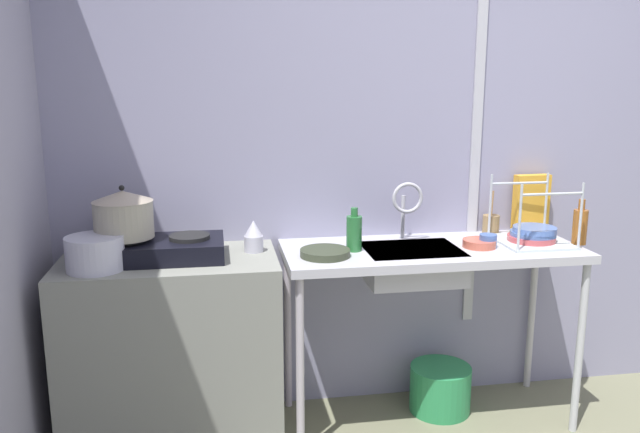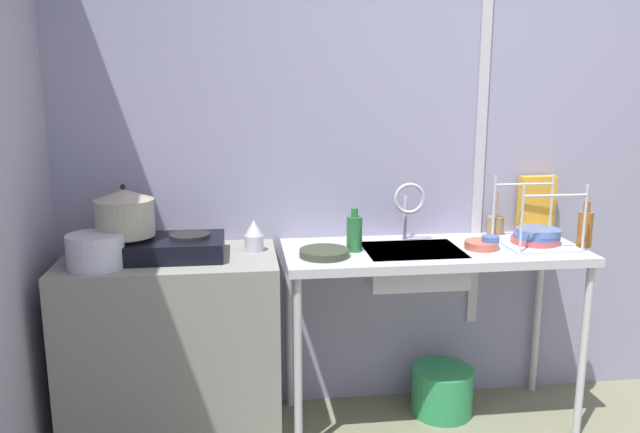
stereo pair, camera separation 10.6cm
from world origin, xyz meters
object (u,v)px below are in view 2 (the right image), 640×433
Objects in this scene: percolator at (254,236)px; utensil_jar at (495,225)px; sink_basin at (412,265)px; stove at (159,247)px; bottle_by_rack at (585,228)px; bucket_on_floor at (442,391)px; pot_beside_stove at (96,251)px; frying_pan at (324,253)px; faucet at (409,202)px; cup_by_rack at (490,242)px; pot_on_left_burner at (125,213)px; small_bowl_on_drainboard at (481,245)px; cereal_box at (537,205)px; bottle_by_sink at (354,233)px; dish_rack at (536,236)px.

percolator is 0.66× the size of utensil_jar.
percolator is 0.74m from sink_basin.
percolator is (0.42, 0.06, 0.02)m from stove.
stove is at bearing 178.24° from bottle_by_rack.
pot_beside_stove is at bearing -173.45° from bucket_on_floor.
bucket_on_floor is (0.61, 0.14, -0.77)m from frying_pan.
percolator is 1.24m from bucket_on_floor.
utensil_jar is (0.49, 0.22, 0.12)m from sink_basin.
faucet reaches higher than sink_basin.
bucket_on_floor is (0.18, -0.08, -0.95)m from faucet.
frying_pan is at bearing -171.45° from sink_basin.
stove is at bearing -172.15° from percolator.
pot_beside_stove is at bearing -177.60° from cup_by_rack.
pot_beside_stove is (-0.24, -0.12, 0.02)m from stove.
sink_basin is 0.31m from faucet.
percolator reaches higher than stove.
pot_on_left_burner is 1.65m from cup_by_rack.
small_bowl_on_drainboard is 0.53× the size of cereal_box.
pot_on_left_burner is at bearing -174.06° from percolator.
small_bowl_on_drainboard is 0.71× the size of bottle_by_rack.
stove is 1.86m from cereal_box.
faucet is at bearing 150.02° from small_bowl_on_drainboard.
frying_pan is 1.11× the size of bottle_by_sink.
pot_on_left_burner reaches higher than bottle_by_rack.
faucet reaches higher than bucket_on_floor.
bucket_on_floor is (-0.12, 0.10, -0.78)m from small_bowl_on_drainboard.
pot_beside_stove is 1.08× the size of bottle_by_rack.
cereal_box is (0.10, 0.23, 0.10)m from dish_rack.
bottle_by_sink is at bearing -172.45° from bucket_on_floor.
pot_beside_stove is 0.71× the size of dish_rack.
pot_beside_stove is 1.79m from bucket_on_floor.
faucet reaches higher than utensil_jar.
bottle_by_sink is at bearing -0.21° from stove.
faucet is 0.52m from frying_pan.
percolator is 1.44m from cereal_box.
percolator is at bearing 174.37° from sink_basin.
small_bowl_on_drainboard is at bearing -149.56° from cereal_box.
utensil_jar is (1.63, 0.21, 0.00)m from stove.
stove is 1.74m from dish_rack.
bucket_on_floor is at bearing 0.06° from percolator.
bottle_by_sink reaches higher than sink_basin.
bottle_by_rack is at bearing 1.64° from pot_beside_stove.
dish_rack is at bearing -0.33° from stove.
small_bowl_on_drainboard is 0.79m from bucket_on_floor.
pot_beside_stove is 2.92× the size of cup_by_rack.
percolator is at bearing 5.94° from pot_on_left_burner.
utensil_jar is (1.87, 0.33, -0.02)m from pot_beside_stove.
pot_on_left_burner is at bearing 174.89° from frying_pan.
bottle_by_sink is 0.91× the size of utensil_jar.
sink_basin is 0.83m from bottle_by_rack.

